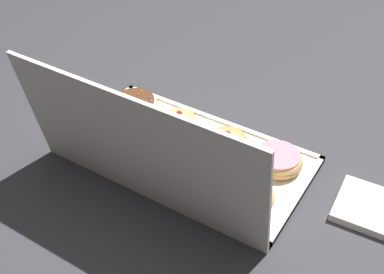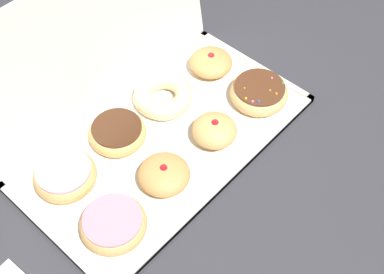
% 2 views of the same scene
% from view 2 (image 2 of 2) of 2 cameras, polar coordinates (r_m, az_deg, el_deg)
% --- Properties ---
extents(ground_plane, '(3.00, 3.00, 0.00)m').
position_cam_2_polar(ground_plane, '(0.96, -2.89, -0.63)').
color(ground_plane, '#333338').
extents(donut_box, '(0.55, 0.29, 0.01)m').
position_cam_2_polar(donut_box, '(0.96, -2.90, -0.43)').
color(donut_box, silver).
rests_on(donut_box, ground).
extents(box_lid_open, '(0.55, 0.06, 0.29)m').
position_cam_2_polar(box_lid_open, '(0.95, -10.94, 10.27)').
color(box_lid_open, silver).
rests_on(box_lid_open, ground).
extents(pink_frosted_donut_0, '(0.11, 0.11, 0.03)m').
position_cam_2_polar(pink_frosted_donut_0, '(0.84, -8.84, -9.60)').
color(pink_frosted_donut_0, tan).
rests_on(pink_frosted_donut_0, donut_box).
extents(jelly_filled_donut_1, '(0.09, 0.09, 0.05)m').
position_cam_2_polar(jelly_filled_donut_1, '(0.88, -3.15, -4.22)').
color(jelly_filled_donut_1, tan).
rests_on(jelly_filled_donut_1, donut_box).
extents(jelly_filled_donut_2, '(0.08, 0.08, 0.05)m').
position_cam_2_polar(jelly_filled_donut_2, '(0.94, 2.54, 0.75)').
color(jelly_filled_donut_2, tan).
rests_on(jelly_filled_donut_2, donut_box).
extents(sprinkle_donut_3, '(0.12, 0.12, 0.04)m').
position_cam_2_polar(sprinkle_donut_3, '(1.01, 7.52, 4.98)').
color(sprinkle_donut_3, '#E5B770').
rests_on(sprinkle_donut_3, donut_box).
extents(pink_frosted_donut_4, '(0.11, 0.11, 0.04)m').
position_cam_2_polar(pink_frosted_donut_4, '(0.91, -14.09, -4.17)').
color(pink_frosted_donut_4, tan).
rests_on(pink_frosted_donut_4, donut_box).
extents(chocolate_frosted_donut_5, '(0.11, 0.11, 0.04)m').
position_cam_2_polar(chocolate_frosted_donut_5, '(0.95, -8.36, 0.50)').
color(chocolate_frosted_donut_5, tan).
rests_on(chocolate_frosted_donut_5, donut_box).
extents(cruller_donut_6, '(0.12, 0.12, 0.04)m').
position_cam_2_polar(cruller_donut_6, '(1.00, -3.23, 4.72)').
color(cruller_donut_6, beige).
rests_on(cruller_donut_6, donut_box).
extents(jelly_filled_donut_7, '(0.09, 0.09, 0.05)m').
position_cam_2_polar(jelly_filled_donut_7, '(1.06, 2.12, 8.38)').
color(jelly_filled_donut_7, tan).
rests_on(jelly_filled_donut_7, donut_box).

